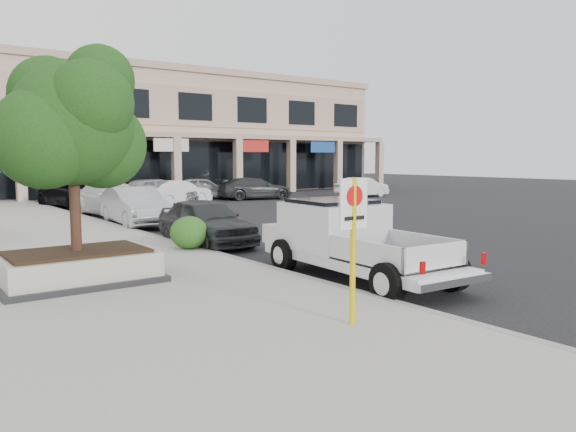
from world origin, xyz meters
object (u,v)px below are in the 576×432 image
(no_parking_sign, at_px, (353,231))
(curb_car_a, at_px, (206,221))
(curb_car_d, at_px, (81,193))
(lot_car_a, at_px, (157,192))
(lot_car_d, at_px, (123,188))
(lot_car_c, at_px, (255,188))
(lot_car_b, at_px, (177,193))
(planter, at_px, (77,267))
(curb_car_b, at_px, (135,206))
(lot_car_f, at_px, (362,187))
(pickup_truck, at_px, (360,241))
(curb_car_c, at_px, (114,199))
(planter_tree, at_px, (76,126))
(lot_car_e, at_px, (203,188))

(no_parking_sign, height_order, curb_car_a, no_parking_sign)
(curb_car_d, xyz_separation_m, lot_car_a, (3.72, -1.38, -0.01))
(lot_car_d, bearing_deg, lot_car_c, -139.68)
(lot_car_a, bearing_deg, lot_car_b, -99.38)
(planter, xyz_separation_m, curb_car_d, (5.70, 19.10, 0.36))
(lot_car_a, bearing_deg, curb_car_b, 142.61)
(lot_car_f, bearing_deg, pickup_truck, 131.73)
(curb_car_c, relative_size, lot_car_d, 1.05)
(planter_tree, xyz_separation_m, lot_car_d, (9.89, 24.39, -2.70))
(lot_car_a, relative_size, lot_car_e, 1.14)
(planter, height_order, lot_car_b, lot_car_b)
(curb_car_d, bearing_deg, lot_car_f, -16.79)
(lot_car_a, bearing_deg, lot_car_f, -104.28)
(curb_car_b, xyz_separation_m, lot_car_d, (4.90, 14.64, -0.07))
(lot_car_b, relative_size, lot_car_c, 0.88)
(planter_tree, distance_m, lot_car_f, 28.87)
(planter, relative_size, lot_car_c, 0.65)
(curb_car_c, bearing_deg, curb_car_b, -106.29)
(pickup_truck, distance_m, curb_car_d, 21.95)
(planter_tree, relative_size, no_parking_sign, 1.74)
(planter, height_order, no_parking_sign, no_parking_sign)
(lot_car_b, bearing_deg, no_parking_sign, 141.66)
(planter_tree, distance_m, lot_car_b, 20.64)
(no_parking_sign, xyz_separation_m, curb_car_d, (3.12, 24.71, -0.79))
(curb_car_b, distance_m, lot_car_b, 9.57)
(lot_car_b, bearing_deg, curb_car_b, 125.40)
(lot_car_c, bearing_deg, lot_car_e, 63.15)
(planter_tree, xyz_separation_m, pickup_truck, (5.25, -3.00, -2.53))
(curb_car_a, bearing_deg, curb_car_b, 90.64)
(curb_car_b, distance_m, curb_car_c, 4.29)
(curb_car_c, bearing_deg, lot_car_e, 32.32)
(planter, height_order, lot_car_a, lot_car_a)
(no_parking_sign, xyz_separation_m, lot_car_e, (11.58, 26.84, -0.90))
(no_parking_sign, distance_m, curb_car_d, 24.92)
(planter, height_order, curb_car_d, curb_car_d)
(curb_car_b, bearing_deg, curb_car_c, 85.61)
(lot_car_a, relative_size, lot_car_d, 0.95)
(lot_car_c, distance_m, lot_car_e, 3.52)
(curb_car_a, height_order, lot_car_a, lot_car_a)
(planter_tree, bearing_deg, lot_car_f, 34.12)
(no_parking_sign, height_order, curb_car_d, no_parking_sign)
(curb_car_c, xyz_separation_m, lot_car_b, (4.91, 3.56, -0.07))
(planter, bearing_deg, no_parking_sign, -65.25)
(planter_tree, height_order, curb_car_c, planter_tree)
(planter_tree, relative_size, pickup_truck, 0.71)
(planter_tree, height_order, lot_car_e, planter_tree)
(lot_car_b, distance_m, lot_car_e, 4.97)
(pickup_truck, relative_size, lot_car_e, 1.31)
(curb_car_c, height_order, lot_car_d, curb_car_c)
(planter, bearing_deg, lot_car_a, 62.00)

